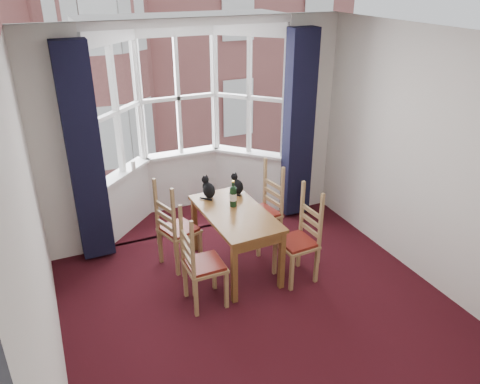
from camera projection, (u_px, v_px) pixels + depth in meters
floor at (274, 326)px, 4.78m from camera, size 4.50×4.50×0.00m
ceiling at (285, 42)px, 3.57m from camera, size 4.50×4.50×0.00m
wall_left at (39, 254)px, 3.44m from camera, size 0.00×4.50×4.50m
wall_right at (447, 170)px, 4.91m from camera, size 0.00×4.50×4.50m
wall_back_pier_left at (62, 150)px, 5.43m from camera, size 0.70×0.12×2.80m
wall_back_pier_right at (306, 117)px, 6.64m from camera, size 0.70×0.12×2.80m
bay_window at (184, 122)px, 6.45m from camera, size 2.76×0.94×2.80m
curtain_left at (85, 157)px, 5.39m from camera, size 0.38×0.22×2.60m
curtain_right at (299, 126)px, 6.42m from camera, size 0.38×0.22×2.60m
dining_table at (235, 220)px, 5.46m from camera, size 0.73×1.30×0.77m
chair_left_near at (197, 267)px, 4.90m from camera, size 0.40×0.42×0.92m
chair_left_far at (173, 233)px, 5.56m from camera, size 0.51×0.52×0.92m
chair_right_near at (303, 241)px, 5.38m from camera, size 0.43×0.45×0.92m
chair_right_far at (267, 212)px, 6.02m from camera, size 0.47×0.48×0.92m
cat_left at (208, 189)px, 5.71m from camera, size 0.20×0.24×0.28m
cat_right at (237, 185)px, 5.82m from camera, size 0.18×0.22×0.27m
wine_bottle at (233, 195)px, 5.48m from camera, size 0.08×0.08×0.33m
candle_tall at (133, 166)px, 6.23m from camera, size 0.06×0.06×0.13m
street at (65, 111)px, 33.98m from camera, size 80.00×80.00×0.00m
tenement_building at (81, 26)px, 15.66m from camera, size 18.40×7.80×15.20m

